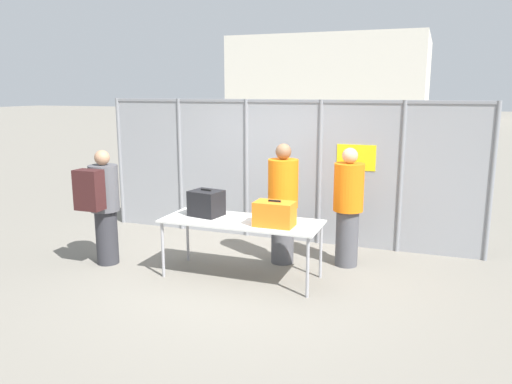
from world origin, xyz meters
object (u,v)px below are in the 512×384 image
at_px(traveler_hooded, 102,203).
at_px(security_worker_far, 348,206).
at_px(inspection_table, 242,224).
at_px(utility_trailer, 350,203).
at_px(suitcase_orange, 274,214).
at_px(suitcase_black, 206,203).
at_px(security_worker_near, 283,202).

relative_size(traveler_hooded, security_worker_far, 0.98).
xyz_separation_m(inspection_table, utility_trailer, (0.92, 3.06, -0.30)).
bearing_deg(inspection_table, suitcase_orange, -12.51).
height_order(suitcase_orange, traveler_hooded, traveler_hooded).
bearing_deg(suitcase_black, suitcase_orange, -10.10).
relative_size(security_worker_near, security_worker_far, 1.03).
distance_m(traveler_hooded, security_worker_near, 2.55).
relative_size(suitcase_black, suitcase_orange, 0.93).
xyz_separation_m(security_worker_near, security_worker_far, (0.90, 0.20, -0.02)).
relative_size(traveler_hooded, security_worker_near, 0.95).
bearing_deg(suitcase_black, inspection_table, -7.91).
height_order(inspection_table, suitcase_black, suitcase_black).
xyz_separation_m(security_worker_near, utility_trailer, (0.59, 2.31, -0.46)).
distance_m(suitcase_black, security_worker_near, 1.11).
height_order(inspection_table, suitcase_orange, suitcase_orange).
bearing_deg(utility_trailer, suitcase_black, -116.09).
relative_size(suitcase_orange, security_worker_near, 0.29).
bearing_deg(security_worker_near, utility_trailer, -97.37).
relative_size(inspection_table, security_worker_near, 1.21).
height_order(security_worker_far, utility_trailer, security_worker_far).
xyz_separation_m(suitcase_orange, traveler_hooded, (-2.52, -0.10, -0.04)).
bearing_deg(security_worker_near, suitcase_orange, 107.14).
bearing_deg(suitcase_orange, suitcase_black, 169.90).
distance_m(suitcase_orange, traveler_hooded, 2.52).
bearing_deg(security_worker_far, inspection_table, 43.26).
height_order(suitcase_black, traveler_hooded, traveler_hooded).
height_order(inspection_table, traveler_hooded, traveler_hooded).
xyz_separation_m(suitcase_orange, utility_trailer, (0.43, 3.17, -0.51)).
bearing_deg(utility_trailer, suitcase_orange, -97.73).
xyz_separation_m(traveler_hooded, security_worker_far, (3.26, 1.17, -0.03)).
bearing_deg(suitcase_black, traveler_hooded, -169.09).
distance_m(security_worker_far, utility_trailer, 2.17).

